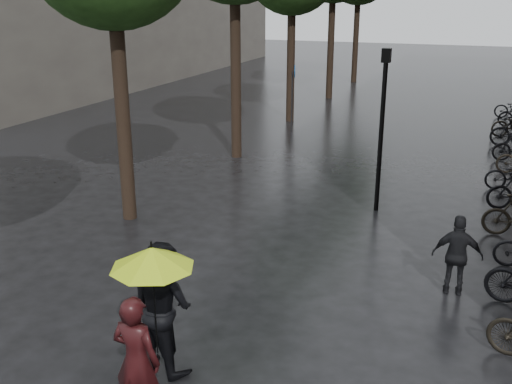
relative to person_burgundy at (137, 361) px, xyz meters
The scene contains 6 objects.
person_burgundy is the anchor object (origin of this frame).
person_black 1.16m from the person_burgundy, 103.63° to the left, with size 0.93×0.72×1.91m, color black.
lime_umbrella 1.25m from the person_burgundy, 99.03° to the left, with size 1.09×1.09×1.60m.
pedestrian_walking 5.94m from the person_burgundy, 55.00° to the left, with size 0.86×0.36×1.46m, color black.
lamp_post 8.86m from the person_burgundy, 81.08° to the left, with size 0.20×0.20×3.87m.
cycle_sign 16.60m from the person_burgundy, 101.30° to the left, with size 0.13×0.45×2.48m.
Camera 1 is at (3.44, -4.24, 5.07)m, focal length 42.00 mm.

